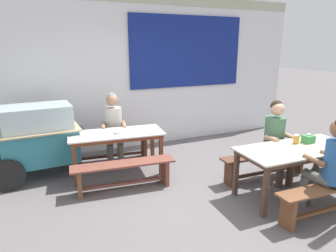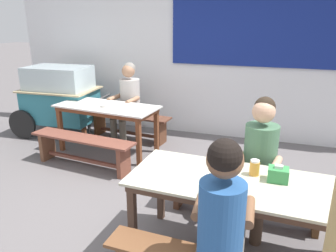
% 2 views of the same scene
% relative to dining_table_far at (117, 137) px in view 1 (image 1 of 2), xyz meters
% --- Properties ---
extents(ground_plane, '(40.00, 40.00, 0.00)m').
position_rel_dining_table_far_xyz_m(ground_plane, '(1.14, -1.29, -0.64)').
color(ground_plane, '#635D5E').
extents(backdrop_wall, '(6.94, 0.23, 3.09)m').
position_rel_dining_table_far_xyz_m(backdrop_wall, '(1.17, 1.31, 0.98)').
color(backdrop_wall, silver).
rests_on(backdrop_wall, ground_plane).
extents(dining_table_far, '(1.58, 0.81, 0.72)m').
position_rel_dining_table_far_xyz_m(dining_table_far, '(0.00, 0.00, 0.00)').
color(dining_table_far, silver).
rests_on(dining_table_far, ground_plane).
extents(dining_table_near, '(1.75, 0.81, 0.72)m').
position_rel_dining_table_far_xyz_m(dining_table_near, '(2.12, -1.76, 0.01)').
color(dining_table_near, beige).
rests_on(dining_table_near, ground_plane).
extents(bench_far_back, '(1.47, 0.45, 0.43)m').
position_rel_dining_table_far_xyz_m(bench_far_back, '(0.06, 0.60, -0.36)').
color(bench_far_back, brown).
rests_on(bench_far_back, ground_plane).
extents(bench_far_front, '(1.55, 0.46, 0.43)m').
position_rel_dining_table_far_xyz_m(bench_far_front, '(-0.06, -0.60, -0.35)').
color(bench_far_front, brown).
rests_on(bench_far_front, ground_plane).
extents(bench_near_back, '(1.62, 0.31, 0.43)m').
position_rel_dining_table_far_xyz_m(bench_near_back, '(2.15, -1.16, -0.35)').
color(bench_near_back, brown).
rests_on(bench_near_back, ground_plane).
extents(bench_near_front, '(1.62, 0.31, 0.43)m').
position_rel_dining_table_far_xyz_m(bench_near_front, '(2.10, -2.37, -0.36)').
color(bench_near_front, brown).
rests_on(bench_near_front, ground_plane).
extents(food_cart, '(1.57, 0.91, 1.18)m').
position_rel_dining_table_far_xyz_m(food_cart, '(-1.16, 0.46, 0.04)').
color(food_cart, teal).
rests_on(food_cart, ground_plane).
extents(person_center_facing, '(0.48, 0.57, 1.29)m').
position_rel_dining_table_far_xyz_m(person_center_facing, '(0.09, 0.54, 0.08)').
color(person_center_facing, '#635F52').
rests_on(person_center_facing, ground_plane).
extents(person_near_front, '(0.42, 0.53, 1.29)m').
position_rel_dining_table_far_xyz_m(person_near_front, '(2.10, -2.31, 0.10)').
color(person_near_front, '#65645E').
rests_on(person_near_front, ground_plane).
extents(person_right_near_table, '(0.46, 0.57, 1.28)m').
position_rel_dining_table_far_xyz_m(person_right_near_table, '(2.26, -1.23, 0.08)').
color(person_right_near_table, '#4B382B').
rests_on(person_right_near_table, ground_plane).
extents(tissue_box, '(0.16, 0.13, 0.13)m').
position_rel_dining_table_far_xyz_m(tissue_box, '(2.43, -1.66, 0.14)').
color(tissue_box, '#388D49').
rests_on(tissue_box, dining_table_near).
extents(condiment_jar, '(0.08, 0.08, 0.13)m').
position_rel_dining_table_far_xyz_m(condiment_jar, '(2.25, -1.62, 0.14)').
color(condiment_jar, gold).
rests_on(condiment_jar, dining_table_near).
extents(soup_bowl, '(0.16, 0.16, 0.04)m').
position_rel_dining_table_far_xyz_m(soup_bowl, '(0.02, -0.06, 0.10)').
color(soup_bowl, silver).
rests_on(soup_bowl, dining_table_far).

